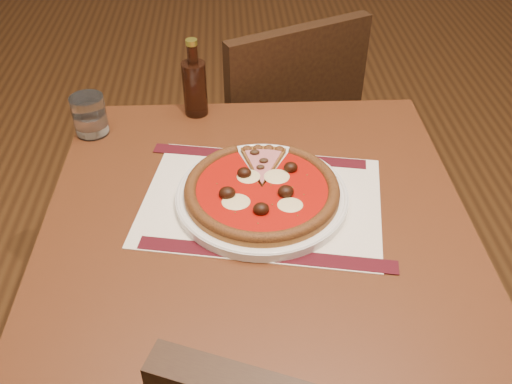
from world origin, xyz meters
TOP-DOWN VIEW (x-y plane):
  - table at (-0.77, -0.18)m, footprint 0.81×0.81m
  - chair_far at (-0.67, 0.45)m, footprint 0.55×0.55m
  - placemat at (-0.75, -0.15)m, footprint 0.51×0.41m
  - plate at (-0.75, -0.15)m, footprint 0.33×0.33m
  - pizza at (-0.75, -0.15)m, footprint 0.30×0.30m
  - ham_slice at (-0.74, -0.07)m, footprint 0.09×0.13m
  - water_glass at (-1.12, 0.11)m, footprint 0.10×0.10m
  - bottle at (-0.89, 0.18)m, footprint 0.06×0.06m

SIDE VIEW (x-z plane):
  - chair_far at x=-0.67m, z-range 0.06..0.94m
  - table at x=-0.77m, z-range 0.27..1.02m
  - placemat at x=-0.75m, z-range 0.75..0.75m
  - plate at x=-0.75m, z-range 0.75..0.77m
  - ham_slice at x=-0.74m, z-range 0.77..0.79m
  - pizza at x=-0.75m, z-range 0.76..0.80m
  - water_glass at x=-1.12m, z-range 0.75..0.84m
  - bottle at x=-0.89m, z-range 0.73..0.92m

